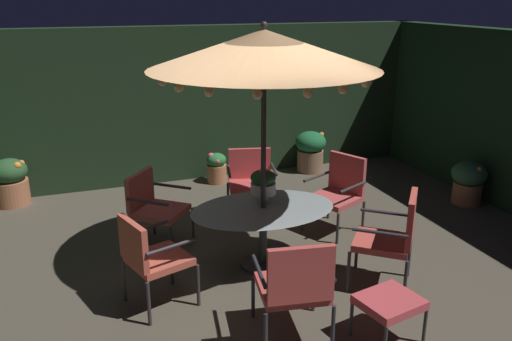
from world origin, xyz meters
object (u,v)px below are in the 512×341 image
Objects in this scene: patio_dining_table at (263,218)px; ottoman_footrest at (389,303)px; patio_chair_east at (339,189)px; patio_chair_southeast at (251,178)px; centerpiece_planter at (263,183)px; patio_chair_southwest at (150,255)px; patio_chair_northeast at (393,234)px; patio_chair_south at (153,204)px; potted_plant_back_left at (468,181)px; potted_plant_front_corner at (10,181)px; patio_umbrella at (264,50)px; patio_chair_north at (295,284)px; potted_plant_back_right at (217,167)px; potted_plant_back_center at (310,150)px.

ottoman_footrest is (0.56, -1.69, -0.22)m from patio_dining_table.
patio_chair_east is 1.22m from patio_chair_southeast.
patio_chair_southwest is at bearing -156.65° from centerpiece_planter.
patio_chair_northeast is 1.13× the size of patio_chair_south.
centerpiece_planter is at bearing -170.45° from potted_plant_back_left.
centerpiece_planter is 0.64× the size of potted_plant_back_left.
centerpiece_planter reaches higher than patio_chair_south.
patio_chair_southwest is at bearing 169.45° from patio_chair_northeast.
patio_chair_southeast reaches higher than potted_plant_front_corner.
patio_umbrella reaches higher than patio_chair_south.
patio_chair_southeast reaches higher than potted_plant_back_left.
patio_umbrella is 2.34m from patio_chair_north.
potted_plant_back_right is at bearing 102.41° from patio_chair_northeast.
patio_chair_north is 1.41× the size of potted_plant_back_center.
potted_plant_front_corner reaches higher than ottoman_footrest.
patio_chair_northeast is 2.83m from patio_chair_south.
patio_chair_northeast reaches higher than patio_chair_southeast.
patio_umbrella is 2.81× the size of patio_chair_southwest.
patio_chair_northeast is 5.54m from potted_plant_front_corner.
potted_plant_front_corner is (-3.40, 4.68, -0.01)m from ottoman_footrest.
potted_plant_back_left is 0.92× the size of potted_plant_front_corner.
potted_plant_back_right is at bearing 84.70° from patio_umbrella.
centerpiece_planter reaches higher than potted_plant_front_corner.
patio_chair_southeast reaches higher than potted_plant_back_center.
patio_dining_table is at bearing 140.86° from patio_chair_northeast.
patio_chair_southeast reaches higher than potted_plant_back_right.
patio_chair_north is 2.45m from patio_chair_south.
patio_chair_north is at bearing -59.27° from potted_plant_front_corner.
patio_chair_east reaches higher than patio_chair_southwest.
potted_plant_front_corner reaches higher than potted_plant_back_left.
potted_plant_back_right is at bearing 64.32° from patio_chair_southwest.
potted_plant_back_center is (1.64, 1.54, -0.18)m from patio_chair_southeast.
patio_chair_northeast is at bearing -10.55° from patio_chair_southwest.
potted_plant_back_left is (3.46, 0.58, -0.59)m from centerpiece_planter.
patio_umbrella is at bearing -39.71° from patio_chair_south.
patio_chair_southwest is (-1.11, 0.96, 0.01)m from patio_chair_north.
patio_chair_northeast is 2.93m from potted_plant_back_left.
patio_dining_table is 1.56× the size of patio_chair_northeast.
potted_plant_back_right is at bearing 84.70° from patio_dining_table.
patio_chair_south is (-2.18, 1.80, -0.05)m from patio_chair_northeast.
patio_chair_east is at bearing 72.46° from ottoman_footrest.
potted_plant_back_center is at bearing 73.32° from patio_chair_east.
ottoman_footrest is at bearing -74.82° from centerpiece_planter.
patio_chair_north reaches higher than patio_dining_table.
potted_plant_back_right is (0.50, 4.29, -0.31)m from patio_chair_north.
patio_chair_northeast is 3.90m from potted_plant_back_center.
centerpiece_planter is 3.39m from potted_plant_back_center.
centerpiece_planter is 0.43× the size of patio_chair_southeast.
patio_umbrella is 6.62× the size of centerpiece_planter.
patio_dining_table reaches higher than potted_plant_back_left.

